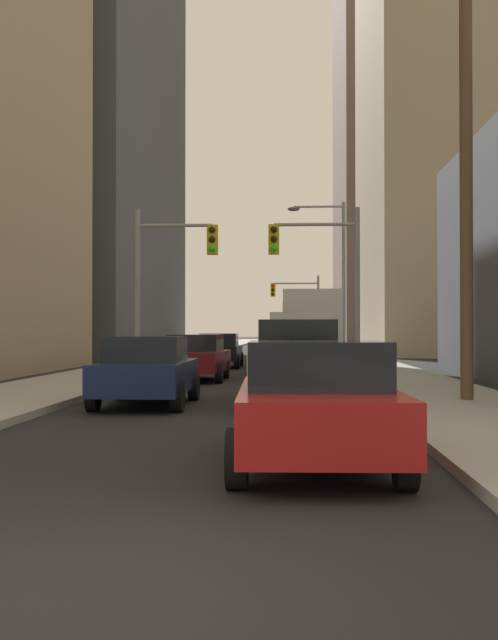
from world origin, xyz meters
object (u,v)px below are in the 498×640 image
(city_bus, at_px, (311,325))
(sedan_navy, at_px, (147,371))
(sedan_maroon, at_px, (196,357))
(traffic_signal_near_right, at_px, (319,264))
(sedan_black, at_px, (219,350))
(traffic_signal_far_right, at_px, (297,300))
(pickup_truck_beige, at_px, (299,362))
(cargo_van_white, at_px, (297,340))
(sedan_red, at_px, (316,404))
(traffic_signal_near_left, at_px, (172,265))
(sedan_green, at_px, (290,342))

(city_bus, bearing_deg, sedan_navy, -101.17)
(sedan_maroon, relative_size, traffic_signal_near_right, 0.71)
(sedan_black, xyz_separation_m, traffic_signal_far_right, (3.84, 27.23, 3.28))
(pickup_truck_beige, relative_size, cargo_van_white, 1.03)
(traffic_signal_far_right, bearing_deg, sedan_maroon, -95.98)
(pickup_truck_beige, xyz_separation_m, sedan_red, (0.09, -8.31, -0.16))
(sedan_black, bearing_deg, traffic_signal_far_right, 81.98)
(sedan_red, xyz_separation_m, traffic_signal_far_right, (0.48, 52.39, 3.28))
(city_bus, xyz_separation_m, sedan_red, (-0.81, -28.91, -1.16))
(traffic_signal_near_left, bearing_deg, city_bus, 63.97)
(city_bus, xyz_separation_m, pickup_truck_beige, (-0.90, -20.60, -1.00))
(sedan_black, relative_size, sedan_green, 0.99)
(sedan_red, xyz_separation_m, traffic_signal_near_left, (-4.45, 18.13, 3.23))
(pickup_truck_beige, xyz_separation_m, sedan_navy, (-3.32, -0.77, -0.16))
(sedan_red, bearing_deg, traffic_signal_far_right, 89.47)
(sedan_black, height_order, sedan_green, same)
(sedan_navy, xyz_separation_m, sedan_black, (0.05, 17.63, 0.00))
(sedan_navy, bearing_deg, traffic_signal_far_right, 85.04)
(cargo_van_white, bearing_deg, city_bus, 85.53)
(sedan_black, bearing_deg, traffic_signal_near_right, -59.53)
(sedan_green, xyz_separation_m, traffic_signal_far_right, (0.62, 3.56, 3.28))
(pickup_truck_beige, bearing_deg, sedan_black, 100.97)
(cargo_van_white, height_order, sedan_navy, cargo_van_white)
(sedan_green, height_order, traffic_signal_near_left, traffic_signal_near_left)
(sedan_maroon, bearing_deg, traffic_signal_near_left, 118.44)
(traffic_signal_near_left, bearing_deg, sedan_green, 81.99)
(cargo_van_white, bearing_deg, sedan_black, 118.34)
(sedan_navy, relative_size, sedan_black, 1.00)
(pickup_truck_beige, relative_size, sedan_navy, 1.29)
(traffic_signal_near_right, bearing_deg, sedan_black, 120.47)
(traffic_signal_near_left, bearing_deg, sedan_red, -76.19)
(city_bus, relative_size, sedan_red, 2.72)
(pickup_truck_beige, distance_m, sedan_maroon, 8.38)
(cargo_van_white, distance_m, sedan_navy, 11.88)
(city_bus, distance_m, sedan_maroon, 13.56)
(sedan_red, relative_size, sedan_green, 1.00)
(traffic_signal_near_right, bearing_deg, traffic_signal_near_left, -180.00)
(pickup_truck_beige, bearing_deg, sedan_maroon, 112.71)
(sedan_navy, xyz_separation_m, traffic_signal_near_left, (-1.04, 10.60, 3.23))
(sedan_green, bearing_deg, cargo_van_white, -89.69)
(pickup_truck_beige, distance_m, sedan_navy, 3.42)
(city_bus, bearing_deg, sedan_red, -91.60)
(sedan_red, height_order, sedan_navy, same)
(pickup_truck_beige, bearing_deg, sedan_navy, -166.91)
(traffic_signal_near_left, bearing_deg, sedan_black, 81.11)
(traffic_signal_near_right, bearing_deg, sedan_navy, -111.59)
(sedan_green, distance_m, traffic_signal_far_right, 4.88)
(traffic_signal_near_left, bearing_deg, traffic_signal_far_right, 81.80)
(sedan_maroon, height_order, sedan_green, same)
(traffic_signal_far_right, bearing_deg, sedan_black, -98.02)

